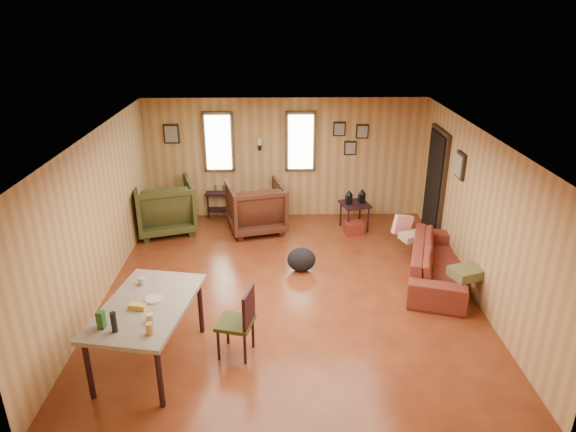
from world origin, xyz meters
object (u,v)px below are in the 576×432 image
end_table (220,198)px  dining_table (146,310)px  recliner_brown (256,205)px  recliner_green (164,204)px  side_table (355,202)px  sofa (439,256)px

end_table → dining_table: size_ratio=0.38×
recliner_brown → recliner_green: (-1.73, 0.01, 0.03)m
side_table → sofa: bearing=-62.9°
end_table → dining_table: (-0.37, -4.69, 0.37)m
recliner_green → side_table: (3.62, 0.03, 0.00)m
end_table → side_table: bearing=-15.4°
recliner_brown → dining_table: size_ratio=0.60×
sofa → end_table: sofa is taller
dining_table → recliner_brown: bearing=84.1°
side_table → dining_table: dining_table is taller
end_table → dining_table: 4.72m
end_table → recliner_green: bearing=-142.0°
sofa → side_table: 2.28m
sofa → end_table: bearing=70.5°
recliner_green → sofa: bearing=139.1°
side_table → recliner_green: bearing=-179.5°
recliner_green → side_table: bearing=162.8°
recliner_brown → side_table: (1.89, 0.05, 0.03)m
side_table → dining_table: size_ratio=0.46×
recliner_brown → recliner_green: bearing=-14.7°
recliner_green → dining_table: bearing=80.9°
end_table → sofa: bearing=-36.8°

